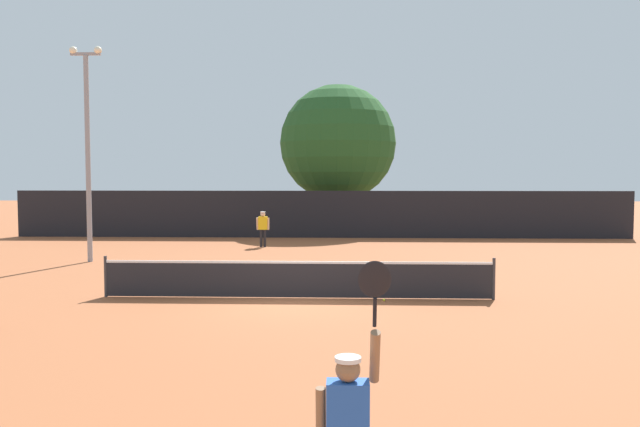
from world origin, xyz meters
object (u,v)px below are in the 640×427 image
object	(u,v)px
player_receiving	(263,226)
large_tree	(338,143)
player_serving	(349,416)
parked_car_near	(190,214)
tennis_ball	(384,300)
light_pole	(88,140)

from	to	relation	value
player_receiving	large_tree	world-z (taller)	large_tree
player_serving	parked_car_near	world-z (taller)	player_serving
tennis_ball	light_pole	world-z (taller)	light_pole
player_serving	light_pole	world-z (taller)	light_pole
player_serving	player_receiving	bearing A→B (deg)	99.24
player_serving	tennis_ball	world-z (taller)	player_serving
tennis_ball	light_pole	bearing A→B (deg)	146.21
player_serving	light_pole	bearing A→B (deg)	118.38
tennis_ball	parked_car_near	distance (m)	24.68
player_receiving	parked_car_near	world-z (taller)	parked_car_near
player_serving	large_tree	xyz separation A→B (m)	(-0.41, 30.72, 3.91)
player_serving	tennis_ball	distance (m)	10.49
player_serving	tennis_ball	size ratio (longest dim) A/B	35.70
player_receiving	tennis_ball	xyz separation A→B (m)	(4.58, -11.83, -0.91)
parked_car_near	light_pole	bearing A→B (deg)	-91.88
player_serving	large_tree	distance (m)	30.97
player_serving	player_receiving	distance (m)	22.53
player_receiving	light_pole	world-z (taller)	light_pole
tennis_ball	parked_car_near	size ratio (longest dim) A/B	0.02
player_serving	light_pole	size ratio (longest dim) A/B	0.31
tennis_ball	large_tree	bearing A→B (deg)	93.87
tennis_ball	parked_car_near	xyz separation A→B (m)	(-10.39, 22.37, 0.74)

